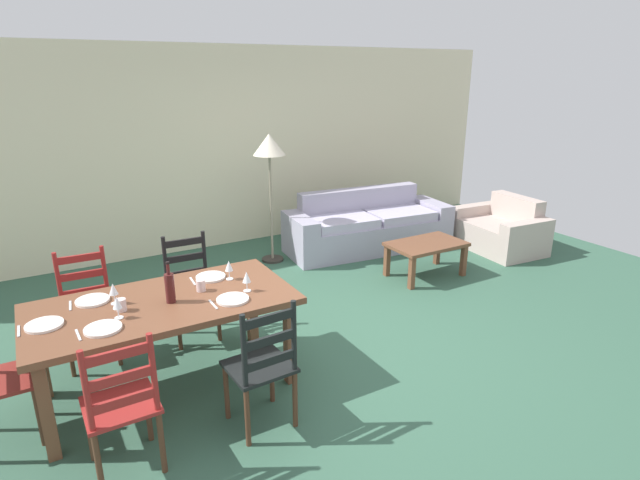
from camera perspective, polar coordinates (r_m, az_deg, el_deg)
ground_plane at (r=4.73m, az=0.88°, el=-11.85°), size 9.60×9.60×0.02m
wall_far at (r=7.19m, az=-12.93°, el=9.75°), size 9.60×0.16×2.70m
dining_table at (r=4.02m, az=-16.95°, el=-7.62°), size 1.90×0.96×0.75m
dining_chair_near_left at (r=3.40m, az=-21.18°, el=-16.78°), size 0.43×0.41×0.96m
dining_chair_near_right at (r=3.57m, az=-6.40°, el=-13.77°), size 0.44×0.42×0.96m
dining_chair_far_left at (r=4.75m, az=-24.44°, el=-6.86°), size 0.43×0.41×0.96m
dining_chair_far_right at (r=4.86m, az=-14.20°, el=-5.15°), size 0.44×0.42×0.96m
dinner_plate_near_left at (r=3.69m, az=-22.99°, el=-9.05°), size 0.24×0.24×0.02m
fork_near_left at (r=3.69m, az=-25.30°, el=-9.53°), size 0.02×0.17×0.01m
dinner_plate_near_right at (r=3.87m, az=-9.68°, el=-6.52°), size 0.24×0.24×0.02m
fork_near_right at (r=3.83m, az=-11.79°, el=-7.03°), size 0.02×0.17×0.01m
dinner_plate_far_left at (r=4.15m, az=-23.97°, el=-6.16°), size 0.24×0.24×0.02m
fork_far_left at (r=4.14m, az=-26.01°, el=-6.57°), size 0.03×0.17×0.01m
dinner_plate_far_right at (r=4.30m, az=-12.06°, el=-4.04°), size 0.24×0.24×0.02m
fork_far_right at (r=4.27m, az=-13.97°, el=-4.47°), size 0.03×0.17×0.01m
dinner_plate_head_west at (r=3.91m, az=-28.32°, el=-8.31°), size 0.24×0.24×0.02m
fork_head_west at (r=3.92m, az=-30.50°, el=-8.73°), size 0.02×0.17×0.01m
wine_bottle at (r=3.90m, az=-16.35°, el=-5.06°), size 0.07×0.07×0.32m
wine_glass_near_left at (r=3.77m, az=-21.63°, el=-6.58°), size 0.06×0.06×0.16m
wine_glass_near_right at (r=3.96m, az=-8.17°, el=-4.19°), size 0.06×0.06×0.16m
wine_glass_far_left at (r=4.01m, az=-22.00°, el=-5.16°), size 0.06×0.06×0.16m
wine_glass_far_right at (r=4.21m, az=-10.10°, el=-2.93°), size 0.06×0.06×0.16m
coffee_cup_primary at (r=4.06m, az=-13.11°, el=-4.94°), size 0.07×0.07×0.09m
coffee_cup_secondary at (r=3.90m, az=-21.23°, el=-6.75°), size 0.07×0.07×0.09m
couch at (r=7.16m, az=5.18°, el=1.40°), size 2.35×1.03×0.80m
coffee_table at (r=6.25m, az=11.72°, el=-0.85°), size 0.90×0.56×0.42m
armchair_upholstered at (r=7.55m, az=19.56°, el=0.95°), size 0.88×1.22×0.72m
standing_lamp at (r=6.40m, az=-5.65°, el=9.65°), size 0.40×0.40×1.64m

